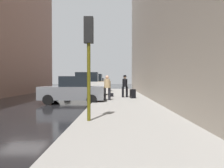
# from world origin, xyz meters

# --- Properties ---
(ground_plane) EXTENTS (120.00, 120.00, 0.00)m
(ground_plane) POSITION_xyz_m (0.00, 0.00, 0.00)
(ground_plane) COLOR black
(sidewalk) EXTENTS (4.00, 40.00, 0.15)m
(sidewalk) POSITION_xyz_m (6.00, 0.00, 0.07)
(sidewalk) COLOR gray
(sidewalk) RESTS_ON ground_plane
(parked_gray_coupe) EXTENTS (4.23, 2.12, 1.79)m
(parked_gray_coupe) POSITION_xyz_m (2.65, 1.63, 0.85)
(parked_gray_coupe) COLOR slate
(parked_gray_coupe) RESTS_ON ground_plane
(parked_white_van) EXTENTS (4.63, 2.13, 2.25)m
(parked_white_van) POSITION_xyz_m (2.65, 7.88, 1.03)
(parked_white_van) COLOR silver
(parked_white_van) RESTS_ON ground_plane
(parked_bronze_suv) EXTENTS (4.64, 2.13, 2.25)m
(parked_bronze_suv) POSITION_xyz_m (2.65, 14.31, 1.03)
(parked_bronze_suv) COLOR brown
(parked_bronze_suv) RESTS_ON ground_plane
(parked_red_hatchback) EXTENTS (4.22, 2.09, 1.79)m
(parked_red_hatchback) POSITION_xyz_m (2.65, 20.53, 0.85)
(parked_red_hatchback) COLOR #B2191E
(parked_red_hatchback) RESTS_ON ground_plane
(fire_hydrant) EXTENTS (0.42, 0.22, 0.70)m
(fire_hydrant) POSITION_xyz_m (4.45, 6.19, 0.50)
(fire_hydrant) COLOR red
(fire_hydrant) RESTS_ON sidewalk
(traffic_light) EXTENTS (0.32, 0.32, 3.60)m
(traffic_light) POSITION_xyz_m (4.50, -5.22, 2.76)
(traffic_light) COLOR #514C0F
(traffic_light) RESTS_ON sidewalk
(pedestrian_with_fedora) EXTENTS (0.52, 0.46, 1.78)m
(pedestrian_with_fedora) POSITION_xyz_m (6.23, 4.69, 1.14)
(pedestrian_with_fedora) COLOR black
(pedestrian_with_fedora) RESTS_ON sidewalk
(pedestrian_in_tan_coat) EXTENTS (0.52, 0.44, 1.71)m
(pedestrian_in_tan_coat) POSITION_xyz_m (4.88, 2.23, 1.10)
(pedestrian_in_tan_coat) COLOR black
(pedestrian_in_tan_coat) RESTS_ON sidewalk
(rolling_suitcase) EXTENTS (0.44, 0.61, 1.04)m
(rolling_suitcase) POSITION_xyz_m (6.80, 3.92, 0.49)
(rolling_suitcase) COLOR black
(rolling_suitcase) RESTS_ON sidewalk
(duffel_bag) EXTENTS (0.32, 0.44, 0.28)m
(duffel_bag) POSITION_xyz_m (5.15, 5.44, 0.29)
(duffel_bag) COLOR black
(duffel_bag) RESTS_ON sidewalk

